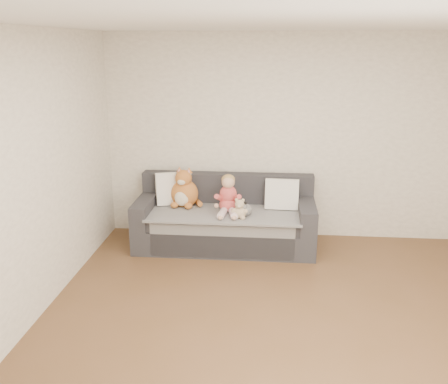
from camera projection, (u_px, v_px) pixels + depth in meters
The scene contains 10 objects.
room_shell at pixel (286, 181), 4.35m from camera, with size 5.00×5.00×5.00m.
sofa at pixel (225, 221), 6.25m from camera, with size 2.20×0.94×0.85m.
cushion_left at pixel (174, 188), 6.35m from camera, with size 0.49×0.33×0.42m.
cushion_right_back at pixel (282, 191), 6.34m from camera, with size 0.40×0.20×0.37m.
cushion_right_front at pixel (282, 194), 6.17m from camera, with size 0.42×0.20×0.39m.
toddler at pixel (228, 197), 6.04m from camera, with size 0.33×0.48×0.47m.
plush_cat at pixel (184, 191), 6.28m from camera, with size 0.41×0.36×0.53m.
teddy_bear at pixel (240, 210), 5.84m from camera, with size 0.20×0.15×0.25m.
plush_cow at pixel (245, 209), 5.95m from camera, with size 0.16×0.24×0.20m.
sippy_cup at pixel (240, 213), 5.86m from camera, with size 0.11×0.08×0.12m.
Camera 1 is at (-0.15, -3.80, 2.45)m, focal length 40.00 mm.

